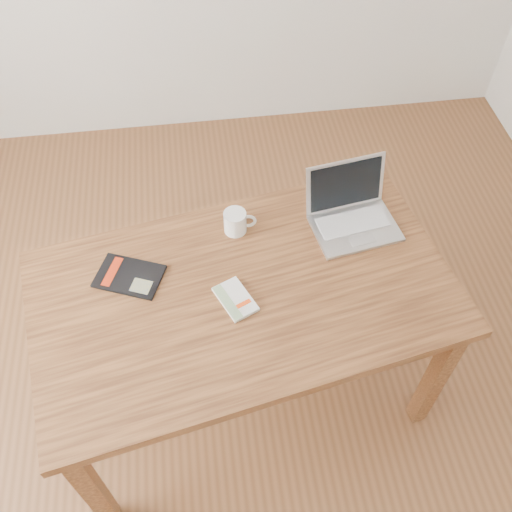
{
  "coord_description": "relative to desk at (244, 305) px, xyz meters",
  "views": [
    {
      "loc": [
        0.06,
        -0.95,
        2.32
      ],
      "look_at": [
        0.21,
        0.2,
        0.85
      ],
      "focal_mm": 40.0,
      "sensor_mm": 36.0,
      "label": 1
    }
  ],
  "objects": [
    {
      "name": "coffee_mug",
      "position": [
        0.01,
        0.27,
        0.14
      ],
      "size": [
        0.12,
        0.08,
        0.09
      ],
      "rotation": [
        0.0,
        0.0,
        -0.06
      ],
      "color": "white",
      "rests_on": "desk"
    },
    {
      "name": "desk",
      "position": [
        0.0,
        0.0,
        0.0
      ],
      "size": [
        1.54,
        1.06,
        0.75
      ],
      "rotation": [
        0.0,
        0.0,
        0.19
      ],
      "color": "brown",
      "rests_on": "ground"
    },
    {
      "name": "black_guidebook",
      "position": [
        -0.38,
        0.1,
        0.1
      ],
      "size": [
        0.26,
        0.22,
        0.01
      ],
      "rotation": [
        0.0,
        0.0,
        1.18
      ],
      "color": "black",
      "rests_on": "desk"
    },
    {
      "name": "room",
      "position": [
        -0.23,
        -0.14,
        0.69
      ],
      "size": [
        4.04,
        4.04,
        2.7
      ],
      "color": "brown",
      "rests_on": "ground"
    },
    {
      "name": "laptop",
      "position": [
        0.43,
        0.26,
        0.14
      ],
      "size": [
        0.34,
        0.3,
        0.21
      ],
      "rotation": [
        0.0,
        0.0,
        0.16
      ],
      "color": "silver",
      "rests_on": "desk"
    },
    {
      "name": "white_guidebook",
      "position": [
        -0.03,
        -0.04,
        0.1
      ],
      "size": [
        0.15,
        0.18,
        0.01
      ],
      "rotation": [
        0.0,
        0.0,
        0.42
      ],
      "color": "silver",
      "rests_on": "desk"
    }
  ]
}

